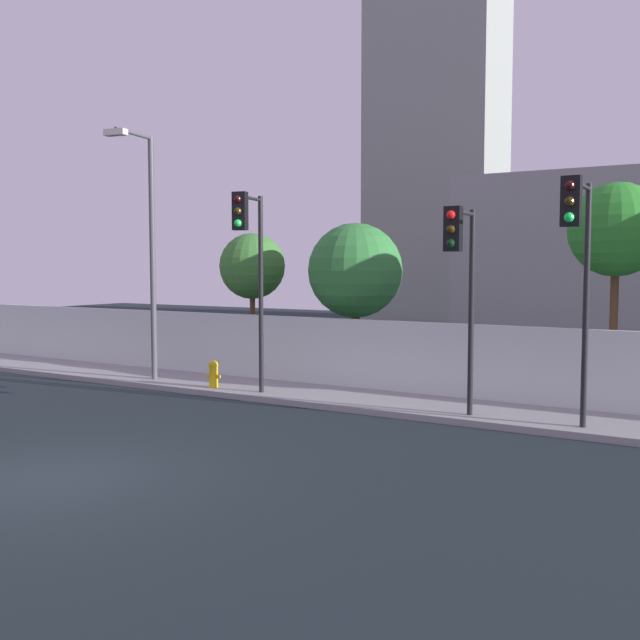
{
  "coord_description": "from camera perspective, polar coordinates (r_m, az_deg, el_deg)",
  "views": [
    {
      "loc": [
        9.6,
        -7.57,
        3.37
      ],
      "look_at": [
        1.09,
        6.5,
        2.15
      ],
      "focal_mm": 41.43,
      "sensor_mm": 36.0,
      "label": 1
    }
  ],
  "objects": [
    {
      "name": "traffic_light_center",
      "position": [
        18.09,
        -5.42,
        5.41
      ],
      "size": [
        0.46,
        1.38,
        4.95
      ],
      "color": "black",
      "rests_on": "sidewalk"
    },
    {
      "name": "ground_plane",
      "position": [
        12.68,
        -20.22,
        -11.42
      ],
      "size": [
        80.0,
        80.0,
        0.0
      ],
      "primitive_type": "plane",
      "color": "black"
    },
    {
      "name": "roadside_tree_midleft",
      "position": [
        20.97,
        2.74,
        3.81
      ],
      "size": [
        2.69,
        2.69,
        4.57
      ],
      "color": "brown",
      "rests_on": "ground"
    },
    {
      "name": "fire_hydrant",
      "position": [
        19.71,
        -8.24,
        -4.07
      ],
      "size": [
        0.44,
        0.26,
        0.72
      ],
      "color": "gold",
      "rests_on": "sidewalk"
    },
    {
      "name": "roadside_tree_midright",
      "position": [
        18.7,
        21.91,
        6.42
      ],
      "size": [
        2.21,
        2.21,
        5.31
      ],
      "color": "brown",
      "rests_on": "ground"
    },
    {
      "name": "roadside_tree_leftmost",
      "position": [
        22.91,
        -5.26,
        4.12
      ],
      "size": [
        2.03,
        2.03,
        4.36
      ],
      "color": "brown",
      "rests_on": "ground"
    },
    {
      "name": "sidewalk",
      "position": [
        18.76,
        -0.17,
        -5.87
      ],
      "size": [
        36.0,
        2.4,
        0.15
      ],
      "primitive_type": "cube",
      "color": "gray",
      "rests_on": "ground"
    },
    {
      "name": "street_lamp_curbside",
      "position": [
        21.1,
        -13.18,
        6.23
      ],
      "size": [
        0.68,
        1.81,
        6.78
      ],
      "color": "#4C4C51",
      "rests_on": "sidewalk"
    },
    {
      "name": "perimeter_wall",
      "position": [
        19.72,
        1.78,
        -2.51
      ],
      "size": [
        36.0,
        0.18,
        1.8
      ],
      "primitive_type": "cube",
      "color": "silver",
      "rests_on": "sidewalk"
    },
    {
      "name": "traffic_light_left",
      "position": [
        15.47,
        10.86,
        4.16
      ],
      "size": [
        0.34,
        1.36,
        4.39
      ],
      "color": "black",
      "rests_on": "sidewalk"
    },
    {
      "name": "tower_on_skyline",
      "position": [
        47.35,
        8.98,
        14.7
      ],
      "size": [
        7.82,
        5.0,
        24.01
      ],
      "primitive_type": "cube",
      "color": "gray",
      "rests_on": "ground"
    },
    {
      "name": "traffic_light_right",
      "position": [
        14.65,
        19.33,
        5.18
      ],
      "size": [
        0.34,
        1.74,
        4.81
      ],
      "color": "black",
      "rests_on": "sidewalk"
    }
  ]
}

